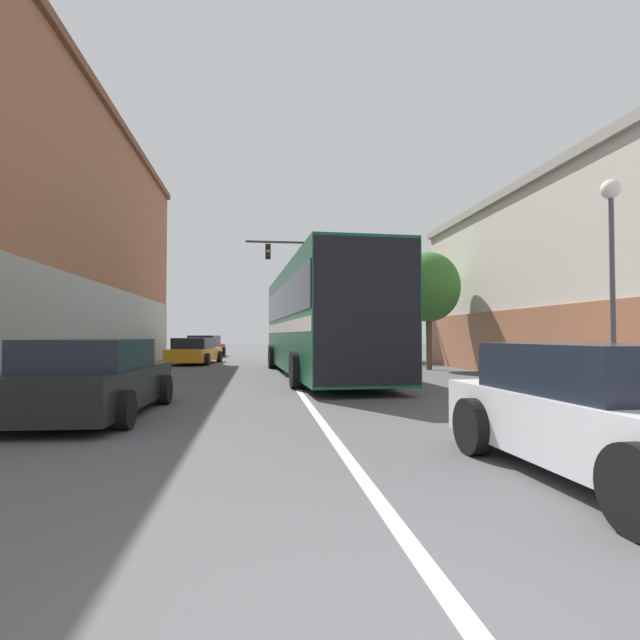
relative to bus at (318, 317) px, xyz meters
The scene contains 11 objects.
lane_center_line 2.41m from the bus, 143.29° to the right, with size 0.14×40.38×0.01m.
building_left_brick 12.59m from the bus, 164.24° to the left, with size 8.86×20.82×9.89m.
bus is the anchor object (origin of this frame).
hatchback_foreground 12.76m from the bus, 83.86° to the right, with size 2.05×4.04×1.32m.
parked_car_left_near 16.60m from the bus, 109.26° to the left, with size 2.43×4.76×1.38m.
parked_car_left_mid 9.42m from the bus, 123.38° to the left, with size 2.42×4.80×1.26m.
parked_car_left_far 9.52m from the bus, 121.43° to the right, with size 2.17×4.46×1.33m.
traffic_signal_gantry 10.21m from the bus, 73.18° to the left, with size 8.00×0.36×6.67m.
street_lamp 9.51m from the bus, 59.20° to the right, with size 0.38×0.38×4.48m.
street_tree_near 5.58m from the bus, 26.97° to the left, with size 2.59×2.33×4.80m.
street_tree_far 11.61m from the bus, 64.49° to the left, with size 3.61×3.25×6.47m.
Camera 1 is at (-1.02, -2.15, 1.40)m, focal length 28.00 mm.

